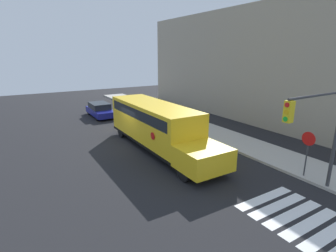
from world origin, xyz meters
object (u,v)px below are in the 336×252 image
(stop_sign, at_px, (307,148))
(parked_car, at_px, (100,110))
(school_bus, at_px, (156,124))
(traffic_light, at_px, (321,126))

(stop_sign, bearing_deg, parked_car, -165.97)
(parked_car, bearing_deg, school_bus, 2.14)
(traffic_light, bearing_deg, school_bus, -162.36)
(stop_sign, xyz_separation_m, traffic_light, (1.23, -1.43, 1.64))
(parked_car, distance_m, traffic_light, 20.52)
(parked_car, bearing_deg, traffic_light, 9.27)
(stop_sign, distance_m, traffic_light, 2.50)
(stop_sign, bearing_deg, traffic_light, -49.30)
(school_bus, relative_size, traffic_light, 2.23)
(parked_car, distance_m, stop_sign, 19.46)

